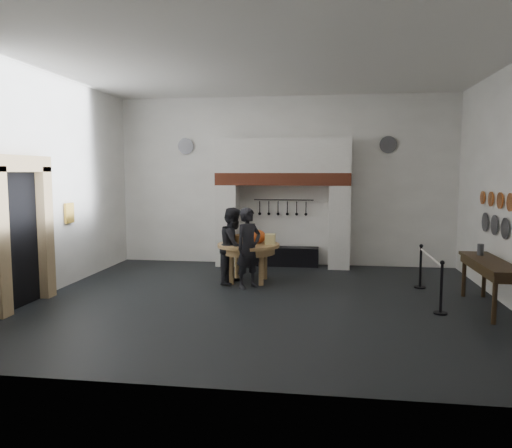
# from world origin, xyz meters

# --- Properties ---
(floor) EXTENTS (9.00, 8.00, 0.02)m
(floor) POSITION_xyz_m (0.00, 0.00, 0.00)
(floor) COLOR black
(floor) RESTS_ON ground
(ceiling) EXTENTS (9.00, 8.00, 0.02)m
(ceiling) POSITION_xyz_m (0.00, 0.00, 4.50)
(ceiling) COLOR silver
(ceiling) RESTS_ON wall_back
(wall_back) EXTENTS (9.00, 0.02, 4.50)m
(wall_back) POSITION_xyz_m (0.00, 4.00, 2.25)
(wall_back) COLOR white
(wall_back) RESTS_ON floor
(wall_front) EXTENTS (9.00, 0.02, 4.50)m
(wall_front) POSITION_xyz_m (0.00, -4.00, 2.25)
(wall_front) COLOR white
(wall_front) RESTS_ON floor
(wall_left) EXTENTS (0.02, 8.00, 4.50)m
(wall_left) POSITION_xyz_m (-4.50, 0.00, 2.25)
(wall_left) COLOR white
(wall_left) RESTS_ON floor
(chimney_pier_left) EXTENTS (0.55, 0.70, 2.15)m
(chimney_pier_left) POSITION_xyz_m (-1.48, 3.65, 1.07)
(chimney_pier_left) COLOR silver
(chimney_pier_left) RESTS_ON floor
(chimney_pier_right) EXTENTS (0.55, 0.70, 2.15)m
(chimney_pier_right) POSITION_xyz_m (1.48, 3.65, 1.07)
(chimney_pier_right) COLOR silver
(chimney_pier_right) RESTS_ON floor
(hearth_brick_band) EXTENTS (3.50, 0.72, 0.32)m
(hearth_brick_band) POSITION_xyz_m (0.00, 3.65, 2.31)
(hearth_brick_band) COLOR #9E442B
(hearth_brick_band) RESTS_ON chimney_pier_left
(chimney_hood) EXTENTS (3.50, 0.70, 0.90)m
(chimney_hood) POSITION_xyz_m (0.00, 3.65, 2.92)
(chimney_hood) COLOR silver
(chimney_hood) RESTS_ON hearth_brick_band
(iron_range) EXTENTS (1.90, 0.45, 0.50)m
(iron_range) POSITION_xyz_m (0.00, 3.72, 0.25)
(iron_range) COLOR black
(iron_range) RESTS_ON floor
(utensil_rail) EXTENTS (1.60, 0.02, 0.02)m
(utensil_rail) POSITION_xyz_m (0.00, 3.92, 1.75)
(utensil_rail) COLOR black
(utensil_rail) RESTS_ON wall_back
(door_recess) EXTENTS (0.04, 1.10, 2.50)m
(door_recess) POSITION_xyz_m (-4.47, -1.00, 1.25)
(door_recess) COLOR black
(door_recess) RESTS_ON floor
(door_jamb_far) EXTENTS (0.22, 0.30, 2.60)m
(door_jamb_far) POSITION_xyz_m (-4.38, -0.30, 1.30)
(door_jamb_far) COLOR tan
(door_jamb_far) RESTS_ON floor
(door_lintel) EXTENTS (0.22, 1.70, 0.30)m
(door_lintel) POSITION_xyz_m (-4.38, -1.00, 2.65)
(door_lintel) COLOR tan
(door_lintel) RESTS_ON door_jamb_near
(wall_plaque) EXTENTS (0.05, 0.34, 0.44)m
(wall_plaque) POSITION_xyz_m (-4.45, 0.80, 1.60)
(wall_plaque) COLOR gold
(wall_plaque) RESTS_ON wall_left
(work_table) EXTENTS (1.61, 1.61, 0.07)m
(work_table) POSITION_xyz_m (-0.59, 1.65, 0.84)
(work_table) COLOR tan
(work_table) RESTS_ON floor
(pumpkin) EXTENTS (0.36, 0.36, 0.31)m
(pumpkin) POSITION_xyz_m (-0.39, 1.75, 1.03)
(pumpkin) COLOR #EB5221
(pumpkin) RESTS_ON work_table
(cheese_block_big) EXTENTS (0.22, 0.22, 0.24)m
(cheese_block_big) POSITION_xyz_m (-0.09, 1.60, 0.99)
(cheese_block_big) COLOR #F4E492
(cheese_block_big) RESTS_ON work_table
(cheese_block_small) EXTENTS (0.18, 0.18, 0.20)m
(cheese_block_small) POSITION_xyz_m (-0.11, 1.90, 0.97)
(cheese_block_small) COLOR #F9ED94
(cheese_block_small) RESTS_ON work_table
(wicker_basket) EXTENTS (0.37, 0.37, 0.22)m
(wicker_basket) POSITION_xyz_m (-0.74, 1.50, 0.98)
(wicker_basket) COLOR olive
(wicker_basket) RESTS_ON work_table
(bread_loaf) EXTENTS (0.31, 0.18, 0.13)m
(bread_loaf) POSITION_xyz_m (-0.69, 2.00, 0.94)
(bread_loaf) COLOR #915E33
(bread_loaf) RESTS_ON work_table
(visitor_near) EXTENTS (0.74, 0.75, 1.74)m
(visitor_near) POSITION_xyz_m (-0.50, 1.07, 0.87)
(visitor_near) COLOR black
(visitor_near) RESTS_ON floor
(visitor_far) EXTENTS (0.77, 0.92, 1.71)m
(visitor_far) POSITION_xyz_m (-0.90, 1.47, 0.86)
(visitor_far) COLOR black
(visitor_far) RESTS_ON floor
(side_table) EXTENTS (0.55, 2.20, 0.06)m
(side_table) POSITION_xyz_m (4.10, -0.00, 0.87)
(side_table) COLOR #362713
(side_table) RESTS_ON floor
(pewter_jug) EXTENTS (0.12, 0.12, 0.22)m
(pewter_jug) POSITION_xyz_m (4.10, 0.60, 1.01)
(pewter_jug) COLOR #4A4A4F
(pewter_jug) RESTS_ON side_table
(copper_pan_a) EXTENTS (0.03, 0.34, 0.34)m
(copper_pan_a) POSITION_xyz_m (4.46, 0.20, 1.95)
(copper_pan_a) COLOR #C6662D
(copper_pan_a) RESTS_ON wall_right
(copper_pan_b) EXTENTS (0.03, 0.32, 0.32)m
(copper_pan_b) POSITION_xyz_m (4.46, 0.75, 1.95)
(copper_pan_b) COLOR #C6662D
(copper_pan_b) RESTS_ON wall_right
(copper_pan_c) EXTENTS (0.03, 0.30, 0.30)m
(copper_pan_c) POSITION_xyz_m (4.46, 1.30, 1.95)
(copper_pan_c) COLOR #C6662D
(copper_pan_c) RESTS_ON wall_right
(copper_pan_d) EXTENTS (0.03, 0.28, 0.28)m
(copper_pan_d) POSITION_xyz_m (4.46, 1.85, 1.95)
(copper_pan_d) COLOR #C6662D
(copper_pan_d) RESTS_ON wall_right
(pewter_plate_left) EXTENTS (0.03, 0.40, 0.40)m
(pewter_plate_left) POSITION_xyz_m (4.46, 0.40, 1.45)
(pewter_plate_left) COLOR #4C4C51
(pewter_plate_left) RESTS_ON wall_right
(pewter_plate_mid) EXTENTS (0.03, 0.40, 0.40)m
(pewter_plate_mid) POSITION_xyz_m (4.46, 1.00, 1.45)
(pewter_plate_mid) COLOR #4C4C51
(pewter_plate_mid) RESTS_ON wall_right
(pewter_plate_right) EXTENTS (0.03, 0.40, 0.40)m
(pewter_plate_right) POSITION_xyz_m (4.46, 1.60, 1.45)
(pewter_plate_right) COLOR #4C4C51
(pewter_plate_right) RESTS_ON wall_right
(pewter_plate_back_left) EXTENTS (0.44, 0.03, 0.44)m
(pewter_plate_back_left) POSITION_xyz_m (-2.70, 3.96, 3.20)
(pewter_plate_back_left) COLOR #4C4C51
(pewter_plate_back_left) RESTS_ON wall_back
(pewter_plate_back_right) EXTENTS (0.44, 0.03, 0.44)m
(pewter_plate_back_right) POSITION_xyz_m (2.70, 3.96, 3.20)
(pewter_plate_back_right) COLOR #4C4C51
(pewter_plate_back_right) RESTS_ON wall_back
(barrier_post_near) EXTENTS (0.05, 0.05, 0.90)m
(barrier_post_near) POSITION_xyz_m (3.17, -0.44, 0.45)
(barrier_post_near) COLOR black
(barrier_post_near) RESTS_ON floor
(barrier_post_far) EXTENTS (0.05, 0.05, 0.90)m
(barrier_post_far) POSITION_xyz_m (3.17, 1.56, 0.45)
(barrier_post_far) COLOR black
(barrier_post_far) RESTS_ON floor
(barrier_rope) EXTENTS (0.04, 2.00, 0.04)m
(barrier_rope) POSITION_xyz_m (3.17, 0.56, 0.85)
(barrier_rope) COLOR white
(barrier_rope) RESTS_ON barrier_post_near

